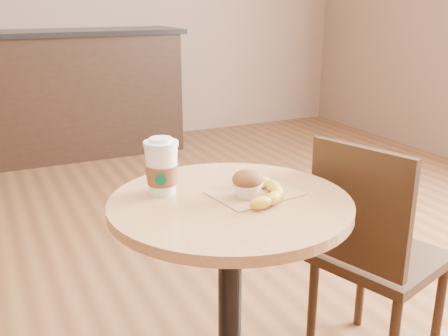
% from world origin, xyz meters
% --- Properties ---
extents(cafe_table, '(0.68, 0.68, 0.75)m').
position_xyz_m(cafe_table, '(0.09, -0.11, 0.53)').
color(cafe_table, black).
rests_on(cafe_table, ground).
extents(chair_right, '(0.47, 0.47, 0.86)m').
position_xyz_m(chair_right, '(0.63, -0.10, 0.47)').
color(chair_right, '#332011').
rests_on(chair_right, ground).
extents(service_counter, '(2.30, 0.65, 1.04)m').
position_xyz_m(service_counter, '(0.00, 3.18, 0.52)').
color(service_counter, black).
rests_on(service_counter, ground).
extents(kraft_bag, '(0.26, 0.21, 0.00)m').
position_xyz_m(kraft_bag, '(0.17, -0.10, 0.75)').
color(kraft_bag, '#A67450').
rests_on(kraft_bag, cafe_table).
extents(coffee_cup, '(0.10, 0.10, 0.16)m').
position_xyz_m(coffee_cup, '(-0.06, 0.02, 0.82)').
color(coffee_cup, white).
rests_on(coffee_cup, cafe_table).
extents(muffin, '(0.09, 0.09, 0.08)m').
position_xyz_m(muffin, '(0.14, -0.12, 0.79)').
color(muffin, white).
rests_on(muffin, kraft_bag).
extents(banana, '(0.24, 0.29, 0.03)m').
position_xyz_m(banana, '(0.18, -0.12, 0.77)').
color(banana, gold).
rests_on(banana, kraft_bag).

